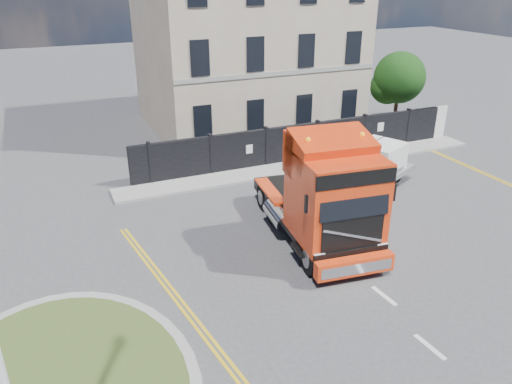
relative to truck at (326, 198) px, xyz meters
name	(u,v)px	position (x,y,z in m)	size (l,w,h in m)	color
ground	(270,270)	(-2.51, -0.67, -1.94)	(120.00, 120.00, 0.00)	#424244
hoarding_fence	(310,141)	(4.04, 8.33, -0.94)	(18.80, 0.25, 2.00)	black
georgian_building	(245,33)	(3.49, 15.83, 3.84)	(12.30, 10.30, 12.80)	#C2B69A
tree	(396,80)	(11.87, 11.43, 1.11)	(3.20, 3.20, 4.80)	#382619
pavement_far	(308,165)	(3.49, 7.43, -1.88)	(20.00, 1.60, 0.12)	gray
truck	(326,198)	(0.00, 0.00, 0.00)	(3.53, 7.48, 4.32)	black
flatbed_pickup	(371,159)	(5.24, 4.52, -0.82)	(3.85, 5.50, 2.08)	slate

